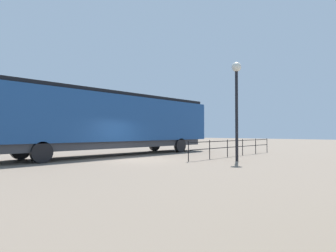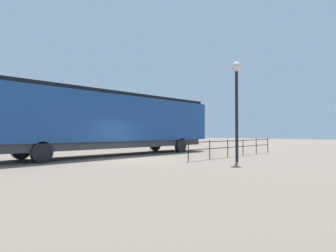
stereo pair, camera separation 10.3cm
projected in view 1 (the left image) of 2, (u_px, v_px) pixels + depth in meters
ground_plane at (136, 160)px, 16.15m from camera, size 120.00×120.00×0.00m
locomotive at (119, 121)px, 19.71m from camera, size 3.18×16.90×4.22m
lamp_post at (236, 90)px, 15.46m from camera, size 0.52×0.52×5.43m
platform_fence at (235, 145)px, 18.69m from camera, size 0.05×9.94×1.11m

